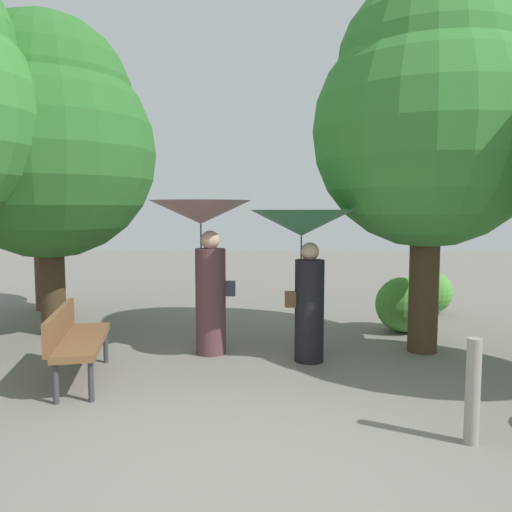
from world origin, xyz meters
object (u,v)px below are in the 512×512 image
Objects in this scene: person_left at (201,239)px; tree_far_back at (36,187)px; path_marker_post at (470,391)px; person_right at (301,245)px; park_bench at (72,337)px; tree_mid_left at (44,136)px; tree_near_right at (426,113)px.

tree_far_back is (-3.40, 2.96, 0.81)m from person_left.
person_left is 0.59× the size of tree_far_back.
person_right is at bearing 117.34° from path_marker_post.
park_bench is 4.12m from path_marker_post.
tree_far_back is at bearing 116.59° from tree_mid_left.
person_right is at bearing -113.75° from person_left.
person_left is 2.30× the size of path_marker_post.
park_bench is 1.75× the size of path_marker_post.
tree_mid_left is 5.42× the size of path_marker_post.
person_left is 1.32× the size of park_bench.
tree_far_back reaches higher than park_bench.
park_bench is 0.32× the size of tree_mid_left.
tree_near_right reaches higher than park_bench.
park_bench is at bearing -164.20° from tree_near_right.
tree_near_right is at bearing -24.17° from tree_far_back.
person_right is at bearing -35.25° from tree_far_back.
park_bench is at bearing 158.05° from path_marker_post.
tree_far_back is at bearing 155.83° from tree_near_right.
path_marker_post is (5.88, -5.62, -1.90)m from tree_far_back.
person_right is 2.91m from park_bench.
tree_far_back is 8.35m from path_marker_post.
person_left is 0.42× the size of tree_mid_left.
tree_near_right reaches higher than person_right.
park_bench is 5.23m from tree_near_right.
tree_near_right reaches higher than tree_far_back.
person_left reaches higher than person_right.
tree_mid_left reaches higher than person_left.
person_right is 5.80m from tree_far_back.
person_right is 0.39× the size of tree_near_right.
person_right reaches higher than path_marker_post.
tree_near_right reaches higher than person_left.
person_left is 3.40m from tree_near_right.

